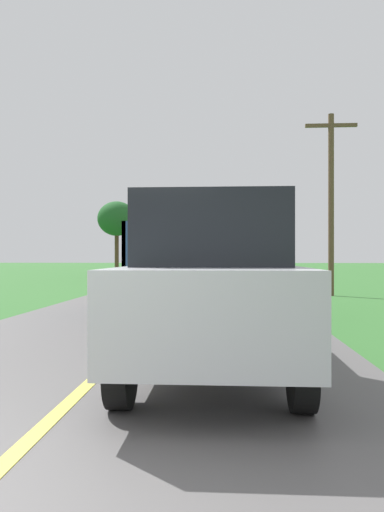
# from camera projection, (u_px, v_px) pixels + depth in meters

# --- Properties ---
(banana_truck_near) EXTENTS (2.38, 5.82, 2.80)m
(banana_truck_near) POSITION_uv_depth(u_px,v_px,m) (192.00, 254.00, 13.32)
(banana_truck_near) COLOR #2D2D30
(banana_truck_near) RESTS_ON road_surface
(banana_truck_far) EXTENTS (2.38, 5.81, 2.80)m
(banana_truck_far) POSITION_uv_depth(u_px,v_px,m) (211.00, 255.00, 28.11)
(banana_truck_far) COLOR #2D2D30
(banana_truck_far) RESTS_ON road_surface
(utility_pole_roadside) EXTENTS (1.80, 0.20, 6.41)m
(utility_pole_roadside) POSITION_uv_depth(u_px,v_px,m) (331.00, 198.00, 17.47)
(utility_pole_roadside) COLOR brown
(utility_pole_roadside) RESTS_ON ground
(roadside_tree_near_left) EXTENTS (2.62, 2.62, 5.14)m
(roadside_tree_near_left) POSITION_uv_depth(u_px,v_px,m) (117.00, 219.00, 33.91)
(roadside_tree_near_left) COLOR #4C3823
(roadside_tree_near_left) RESTS_ON ground
(following_car) EXTENTS (1.74, 4.10, 1.92)m
(following_car) POSITION_uv_depth(u_px,v_px,m) (213.00, 286.00, 5.44)
(following_car) COLOR #B7BABF
(following_car) RESTS_ON road_surface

